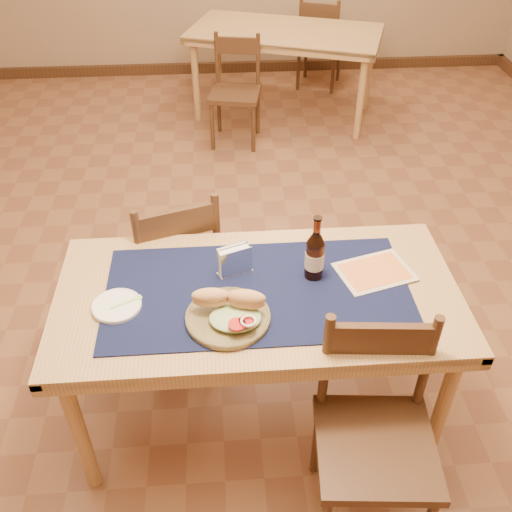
{
  "coord_description": "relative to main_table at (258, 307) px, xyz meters",
  "views": [
    {
      "loc": [
        -0.13,
        -2.46,
        2.27
      ],
      "look_at": [
        0.0,
        -0.7,
        0.85
      ],
      "focal_mm": 40.0,
      "sensor_mm": 36.0,
      "label": 1
    }
  ],
  "objects": [
    {
      "name": "main_table",
      "position": [
        0.0,
        0.0,
        0.0
      ],
      "size": [
        1.6,
        0.8,
        0.75
      ],
      "color": "tan",
      "rests_on": "ground"
    },
    {
      "name": "menu_card",
      "position": [
        0.49,
        0.07,
        0.09
      ],
      "size": [
        0.34,
        0.29,
        0.01
      ],
      "color": "beige",
      "rests_on": "placemat"
    },
    {
      "name": "placemat",
      "position": [
        0.0,
        0.0,
        0.09
      ],
      "size": [
        1.2,
        0.6,
        0.01
      ],
      "primitive_type": "cube",
      "color": "#0F1338",
      "rests_on": "main_table"
    },
    {
      "name": "chair_back_far",
      "position": [
        0.89,
        3.82,
        -0.22
      ],
      "size": [
        0.51,
        0.51,
        0.86
      ],
      "color": "#432718",
      "rests_on": "ground"
    },
    {
      "name": "napkin_holder",
      "position": [
        -0.09,
        0.12,
        0.15
      ],
      "size": [
        0.15,
        0.1,
        0.13
      ],
      "color": "silver",
      "rests_on": "placemat"
    },
    {
      "name": "back_table",
      "position": [
        0.48,
        3.22,
        0.0
      ],
      "size": [
        1.75,
        1.26,
        0.75
      ],
      "color": "tan",
      "rests_on": "ground"
    },
    {
      "name": "chair_main_near",
      "position": [
        0.39,
        -0.49,
        -0.19
      ],
      "size": [
        0.46,
        0.46,
        0.92
      ],
      "color": "#432718",
      "rests_on": "ground"
    },
    {
      "name": "baseboard",
      "position": [
        0.0,
        0.8,
        -0.62
      ],
      "size": [
        6.0,
        7.0,
        0.1
      ],
      "color": "#432718",
      "rests_on": "ground"
    },
    {
      "name": "room",
      "position": [
        0.0,
        0.8,
        0.73
      ],
      "size": [
        6.04,
        7.04,
        2.84
      ],
      "color": "brown",
      "rests_on": "ground"
    },
    {
      "name": "side_plate",
      "position": [
        -0.54,
        -0.05,
        0.1
      ],
      "size": [
        0.19,
        0.19,
        0.02
      ],
      "color": "white",
      "rests_on": "placemat"
    },
    {
      "name": "beer_bottle",
      "position": [
        0.23,
        0.07,
        0.19
      ],
      "size": [
        0.08,
        0.08,
        0.29
      ],
      "color": "#4C1F0D",
      "rests_on": "placemat"
    },
    {
      "name": "sandwich_plate",
      "position": [
        -0.12,
        -0.15,
        0.12
      ],
      "size": [
        0.32,
        0.32,
        0.12
      ],
      "color": "olive",
      "rests_on": "placemat"
    },
    {
      "name": "chair_main_far",
      "position": [
        -0.37,
        0.56,
        -0.19
      ],
      "size": [
        0.53,
        0.53,
        0.91
      ],
      "color": "#432718",
      "rests_on": "ground"
    },
    {
      "name": "chair_back_near",
      "position": [
        0.03,
        2.75,
        -0.23
      ],
      "size": [
        0.45,
        0.45,
        0.84
      ],
      "color": "#432718",
      "rests_on": "ground"
    },
    {
      "name": "fork",
      "position": [
        -0.5,
        -0.04,
        0.1
      ],
      "size": [
        0.12,
        0.07,
        0.0
      ],
      "color": "#9EDE7A",
      "rests_on": "side_plate"
    }
  ]
}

